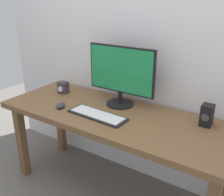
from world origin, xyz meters
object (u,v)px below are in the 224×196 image
desk (114,124)px  monitor (121,74)px  mouse (61,105)px  speaker_right (207,115)px  audio_controller (63,88)px  keyboard_primary (97,115)px

desk → monitor: bearing=105.2°
monitor → mouse: (-0.35, -0.32, -0.23)m
speaker_right → audio_controller: size_ratio=1.48×
mouse → monitor: bearing=25.6°
desk → keyboard_primary: (-0.07, -0.10, 0.10)m
keyboard_primary → mouse: 0.33m
monitor → speaker_right: monitor is taller
monitor → keyboard_primary: bearing=-95.3°
monitor → audio_controller: monitor is taller
audio_controller → monitor: bearing=6.1°
desk → speaker_right: speaker_right is taller
keyboard_primary → speaker_right: size_ratio=3.09×
mouse → speaker_right: (1.02, 0.32, 0.06)m
keyboard_primary → audio_controller: size_ratio=4.58×
mouse → speaker_right: size_ratio=0.62×
mouse → desk: bearing=3.1°
monitor → keyboard_primary: 0.37m
monitor → speaker_right: 0.69m
keyboard_primary → mouse: (-0.33, -0.04, 0.01)m
monitor → speaker_right: bearing=0.6°
desk → keyboard_primary: keyboard_primary is taller
keyboard_primary → speaker_right: speaker_right is taller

